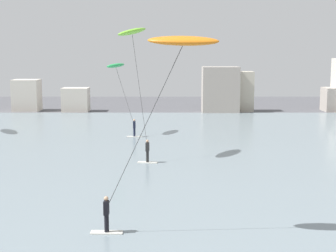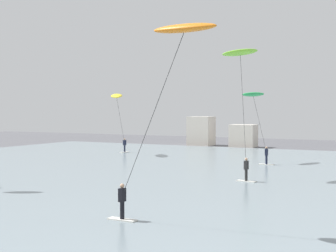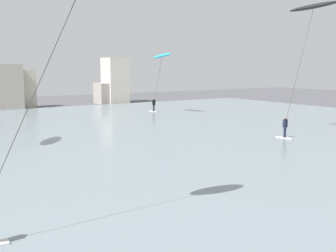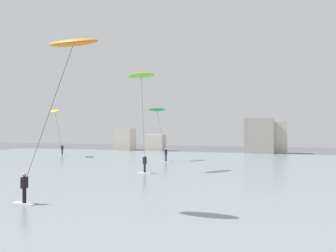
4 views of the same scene
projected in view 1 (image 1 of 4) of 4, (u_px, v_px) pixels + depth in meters
The scene contains 5 objects.
water_bay at pixel (196, 156), 38.06m from camera, with size 84.00×52.00×0.10m, color gray.
far_shore_buildings at pixel (231, 91), 65.40m from camera, with size 45.09×4.78×6.85m.
kitesurfer_orange at pixel (174, 62), 20.41m from camera, with size 5.44×1.25×8.52m.
kitesurfer_green at pixel (117, 72), 46.57m from camera, with size 3.50×3.52×6.73m.
kitesurfer_lime at pixel (133, 42), 35.93m from camera, with size 3.14×3.97×9.67m.
Camera 1 is at (-2.15, -6.24, 7.97)m, focal length 54.02 mm.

